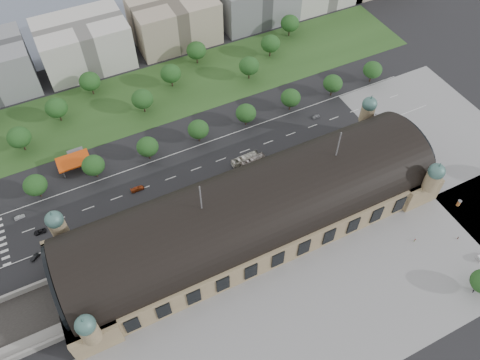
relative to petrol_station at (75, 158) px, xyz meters
name	(u,v)px	position (x,y,z in m)	size (l,w,h in m)	color
ground	(252,227)	(53.91, -65.28, -2.95)	(900.00, 900.00, 0.00)	black
station	(253,212)	(53.91, -65.28, 7.33)	(150.00, 48.40, 44.30)	#9C8A61
plaza_south	(335,311)	(63.91, -109.28, -2.95)	(190.00, 48.00, 0.12)	gray
plaza_east	(451,144)	(156.91, -65.28, -2.95)	(56.00, 100.00, 0.12)	gray
road_slab	(171,178)	(33.91, -27.28, -2.95)	(260.00, 26.00, 0.10)	black
grass_belt	(140,99)	(38.91, 27.72, -2.95)	(300.00, 45.00, 0.10)	#27481C
petrol_station	(75,158)	(0.00, 0.00, 0.00)	(14.00, 13.00, 5.05)	#CF440C
office_3	(84,44)	(23.91, 67.72, 9.05)	(45.00, 32.00, 24.00)	beige
office_4	(174,20)	(73.91, 67.72, 9.05)	(45.00, 32.00, 24.00)	tan
tree_row_2	(35,185)	(-18.09, -12.28, 4.48)	(9.60, 9.60, 11.52)	#2D2116
tree_row_3	(93,165)	(5.91, -12.28, 4.48)	(9.60, 9.60, 11.52)	#2D2116
tree_row_4	(148,147)	(29.91, -12.28, 4.48)	(9.60, 9.60, 11.52)	#2D2116
tree_row_5	(198,129)	(53.91, -12.28, 4.48)	(9.60, 9.60, 11.52)	#2D2116
tree_row_6	(246,113)	(77.91, -12.28, 4.48)	(9.60, 9.60, 11.52)	#2D2116
tree_row_7	(291,98)	(101.91, -12.28, 4.48)	(9.60, 9.60, 11.52)	#2D2116
tree_row_8	(333,83)	(125.91, -12.28, 4.48)	(9.60, 9.60, 11.52)	#2D2116
tree_row_9	(373,70)	(149.91, -12.28, 4.48)	(9.60, 9.60, 11.52)	#2D2116
tree_belt_3	(19,137)	(-19.09, 17.72, 5.10)	(10.40, 10.40, 12.48)	#2D2116
tree_belt_4	(56,108)	(-0.09, 29.72, 5.10)	(10.40, 10.40, 12.48)	#2D2116
tree_belt_5	(90,81)	(18.91, 41.72, 5.10)	(10.40, 10.40, 12.48)	#2D2116
tree_belt_6	(142,99)	(37.91, 17.72, 5.10)	(10.40, 10.40, 12.48)	#2D2116
tree_belt_7	(171,73)	(56.91, 29.72, 5.10)	(10.40, 10.40, 12.48)	#2D2116
tree_belt_8	(196,50)	(75.91, 41.72, 5.10)	(10.40, 10.40, 12.48)	#2D2116
tree_belt_9	(249,66)	(94.91, 17.72, 5.10)	(10.40, 10.40, 12.48)	#2D2116
tree_belt_10	(271,43)	(113.91, 29.72, 5.10)	(10.40, 10.40, 12.48)	#2D2116
tree_belt_11	(290,23)	(132.91, 41.72, 5.10)	(10.40, 10.40, 12.48)	#2D2116
traffic_car_1	(19,217)	(-28.00, -19.77, -2.29)	(1.39, 3.99, 1.31)	#94979C
traffic_car_2	(40,232)	(-22.03, -30.39, -2.31)	(2.13, 4.62, 1.28)	black
traffic_car_3	(137,189)	(19.18, -27.06, -2.12)	(2.31, 5.69, 1.65)	#973513
traffic_car_5	(316,117)	(110.44, -23.06, -2.29)	(1.39, 3.98, 1.31)	#505257
traffic_car_6	(372,116)	(134.96, -34.78, -2.24)	(2.34, 5.08, 1.41)	#BABABC
parked_car_0	(35,257)	(-26.09, -41.19, -2.30)	(1.38, 3.95, 1.30)	black
parked_car_1	(79,242)	(-9.47, -41.83, -2.17)	(2.60, 5.64, 1.57)	maroon
parked_car_2	(93,242)	(-4.47, -44.28, -2.22)	(2.03, 5.00, 1.45)	#1C244F
parked_car_3	(155,215)	(21.17, -43.13, -2.30)	(1.53, 3.79, 1.29)	#5A5C62
parked_car_4	(120,231)	(6.39, -44.28, -2.23)	(1.52, 4.37, 1.44)	silver
parked_car_5	(131,223)	(11.52, -42.58, -2.17)	(2.60, 5.64, 1.57)	gray
parked_car_6	(186,198)	(35.91, -40.56, -2.20)	(2.10, 5.16, 1.50)	black
bus_west	(196,188)	(41.38, -38.28, -1.41)	(2.59, 11.06, 3.08)	#B1321C
bus_mid	(253,160)	(69.93, -35.23, -1.32)	(2.73, 11.67, 3.25)	beige
bus_east	(246,159)	(67.17, -33.28, -1.12)	(3.07, 13.13, 3.66)	silver
advertising_column	(459,203)	(134.77, -93.36, -1.35)	(1.62, 1.62, 3.08)	#B4442D
pedestrian_0	(415,240)	(107.43, -99.13, -2.12)	(0.81, 0.46, 1.66)	gray
pedestrian_1	(458,238)	(123.20, -105.77, -2.19)	(0.56, 0.36, 1.52)	gray
pedestrian_4	(473,291)	(112.16, -125.29, -2.18)	(1.00, 0.43, 1.54)	gray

